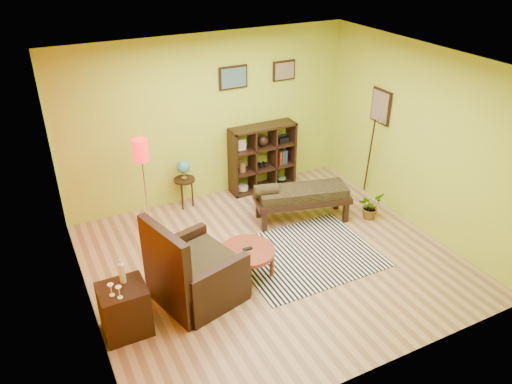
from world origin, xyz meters
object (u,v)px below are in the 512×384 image
coffee_table (248,253)px  side_cabinet (125,309)px  bench (300,195)px  globe_table (184,172)px  armchair (193,275)px  cube_shelf (263,157)px  potted_plant (370,208)px  floor_lamp (142,159)px

coffee_table → side_cabinet: bearing=-171.1°
side_cabinet → bench: size_ratio=0.59×
coffee_table → globe_table: globe_table is taller
armchair → cube_shelf: (2.20, 2.30, 0.24)m
side_cabinet → potted_plant: (4.18, 0.77, -0.15)m
potted_plant → armchair: bearing=-170.0°
coffee_table → side_cabinet: side_cabinet is taller
coffee_table → bench: bearing=34.7°
floor_lamp → potted_plant: bearing=-18.5°
armchair → floor_lamp: (-0.09, 1.70, 0.93)m
armchair → potted_plant: 3.32m
bench → cube_shelf: bearing=90.1°
cube_shelf → potted_plant: 2.07m
floor_lamp → globe_table: 1.17m
coffee_table → cube_shelf: (1.39, 2.22, 0.21)m
potted_plant → bench: bearing=156.5°
bench → potted_plant: (1.06, -0.46, -0.28)m
side_cabinet → cube_shelf: size_ratio=0.79×
coffee_table → floor_lamp: bearing=118.9°
armchair → globe_table: size_ratio=1.40×
floor_lamp → coffee_table: bearing=-61.1°
globe_table → bench: bearing=-39.5°
coffee_table → globe_table: bearing=92.6°
side_cabinet → globe_table: size_ratio=1.10×
coffee_table → globe_table: size_ratio=0.85×
side_cabinet → armchair: bearing=11.8°
coffee_table → side_cabinet: 1.75m
cube_shelf → globe_table: bearing=-179.0°
coffee_table → floor_lamp: (-0.90, 1.62, 0.90)m
side_cabinet → cube_shelf: 4.00m
side_cabinet → globe_table: side_cabinet is taller
side_cabinet → potted_plant: bearing=10.4°
floor_lamp → bench: 2.52m
cube_shelf → bench: 1.26m
cube_shelf → armchair: bearing=-133.7°
cube_shelf → bench: size_ratio=0.75×
globe_table → bench: 1.95m
side_cabinet → coffee_table: bearing=8.9°
coffee_table → side_cabinet: (-1.72, -0.27, -0.07)m
bench → potted_plant: 1.19m
side_cabinet → floor_lamp: floor_lamp is taller
armchair → bench: armchair is taller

